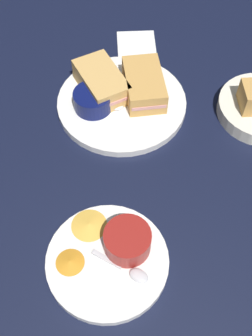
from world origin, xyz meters
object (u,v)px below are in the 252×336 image
spoon_by_dark_ramekin (122,107)px  ramekin_dark_sauce (93,100)px  plate_chips_companion (108,261)px  sandwich_half_far (101,82)px  sandwich_half_near (144,85)px  spoon_by_gravy_ramekin (132,272)px  ramekin_light_gravy (127,240)px  plate_sandwich_main (122,103)px

spoon_by_dark_ramekin → ramekin_dark_sauce: bearing=-79.0°
plate_chips_companion → sandwich_half_far: bearing=-162.5°
sandwich_half_near → ramekin_dark_sauce: size_ratio=1.88×
spoon_by_gravy_ramekin → ramekin_light_gravy: bearing=-157.2°
ramekin_dark_sauce → ramekin_light_gravy: bearing=26.9°
sandwich_half_far → ramekin_dark_sauce: sandwich_half_far is taller
spoon_by_dark_ramekin → sandwich_half_near: bearing=148.1°
ramekin_light_gravy → spoon_by_gravy_ramekin: ramekin_light_gravy is taller
ramekin_dark_sauce → spoon_by_dark_ramekin: ramekin_dark_sauce is taller
spoon_by_dark_ramekin → ramekin_light_gravy: size_ratio=1.28×
ramekin_dark_sauce → ramekin_light_gravy: (28.36, 14.40, 0.21)cm
sandwich_half_near → ramekin_light_gravy: (34.76, 5.22, -0.13)cm
ramekin_dark_sauce → spoon_by_gravy_ramekin: ramekin_dark_sauce is taller
sandwich_half_near → ramekin_dark_sauce: 11.19cm
plate_sandwich_main → ramekin_dark_sauce: bearing=-59.2°
spoon_by_dark_ramekin → ramekin_light_gravy: (29.51, 8.50, 1.91)cm
sandwich_half_near → spoon_by_gravy_ramekin: sandwich_half_near is taller
plate_sandwich_main → spoon_by_gravy_ramekin: 37.37cm
ramekin_dark_sauce → spoon_by_gravy_ramekin: 36.43cm
plate_sandwich_main → plate_chips_companion: bearing=10.9°
ramekin_light_gravy → ramekin_dark_sauce: bearing=-153.1°
sandwich_half_far → spoon_by_gravy_ramekin: size_ratio=1.49×
ramekin_dark_sauce → sandwich_half_near: bearing=124.9°
sandwich_half_far → spoon_by_dark_ramekin: sandwich_half_far is taller
sandwich_half_far → ramekin_light_gravy: bearing=22.8°
plate_sandwich_main → ramekin_dark_sauce: ramekin_dark_sauce is taller
plate_sandwich_main → sandwich_half_far: sandwich_half_far is taller
spoon_by_gravy_ramekin → sandwich_half_far: bearing=-157.2°
sandwich_half_near → plate_chips_companion: size_ratio=0.74×
ramekin_dark_sauce → spoon_by_dark_ramekin: 6.25cm
sandwich_half_near → ramekin_light_gravy: 35.15cm
plate_chips_companion → spoon_by_dark_ramekin: bearing=-169.6°
spoon_by_dark_ramekin → plate_chips_companion: spoon_by_dark_ramekin is taller
sandwich_half_far → spoon_by_gravy_ramekin: sandwich_half_far is taller
sandwich_half_near → spoon_by_dark_ramekin: sandwich_half_near is taller
sandwich_half_near → spoon_by_dark_ramekin: (5.26, -3.27, -2.04)cm
spoon_by_dark_ramekin → plate_chips_companion: bearing=10.4°
spoon_by_dark_ramekin → plate_chips_companion: 33.10cm
ramekin_dark_sauce → spoon_by_gravy_ramekin: bearing=26.4°
plate_sandwich_main → ramekin_light_gravy: size_ratio=3.48×
plate_sandwich_main → sandwich_half_far: bearing=-110.2°
spoon_by_dark_ramekin → spoon_by_gravy_ramekin: same height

